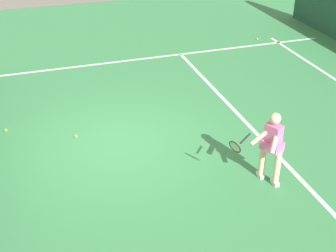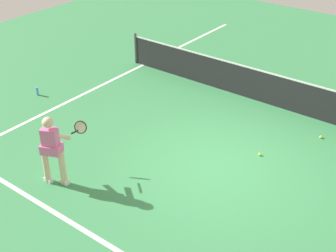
{
  "view_description": "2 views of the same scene",
  "coord_description": "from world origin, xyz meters",
  "px_view_note": "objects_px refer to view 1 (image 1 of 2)",
  "views": [
    {
      "loc": [
        -9.12,
        1.8,
        5.74
      ],
      "look_at": [
        -1.08,
        -0.83,
        0.9
      ],
      "focal_mm": 50.6,
      "sensor_mm": 36.0,
      "label": 1
    },
    {
      "loc": [
        4.23,
        -7.33,
        5.96
      ],
      "look_at": [
        -0.93,
        -0.55,
        0.92
      ],
      "focal_mm": 50.02,
      "sensor_mm": 36.0,
      "label": 2
    }
  ],
  "objects_px": {
    "tennis_player": "(271,145)",
    "tennis_ball_far": "(257,39)",
    "tennis_ball_near": "(76,136)",
    "tennis_ball_mid": "(6,130)"
  },
  "relations": [
    {
      "from": "tennis_ball_near",
      "to": "tennis_player",
      "type": "bearing_deg",
      "value": -130.24
    },
    {
      "from": "tennis_player",
      "to": "tennis_ball_mid",
      "type": "relative_size",
      "value": 23.48
    },
    {
      "from": "tennis_ball_near",
      "to": "tennis_ball_far",
      "type": "height_order",
      "value": "same"
    },
    {
      "from": "tennis_ball_mid",
      "to": "tennis_ball_near",
      "type": "bearing_deg",
      "value": -117.75
    },
    {
      "from": "tennis_player",
      "to": "tennis_ball_far",
      "type": "bearing_deg",
      "value": -26.19
    },
    {
      "from": "tennis_ball_near",
      "to": "tennis_ball_far",
      "type": "xyz_separation_m",
      "value": [
        4.78,
        -7.2,
        0.0
      ]
    },
    {
      "from": "tennis_player",
      "to": "tennis_ball_far",
      "type": "relative_size",
      "value": 23.48
    },
    {
      "from": "tennis_ball_mid",
      "to": "tennis_ball_far",
      "type": "height_order",
      "value": "same"
    },
    {
      "from": "tennis_ball_near",
      "to": "tennis_ball_mid",
      "type": "relative_size",
      "value": 1.0
    },
    {
      "from": "tennis_ball_far",
      "to": "tennis_ball_near",
      "type": "bearing_deg",
      "value": 123.56
    }
  ]
}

